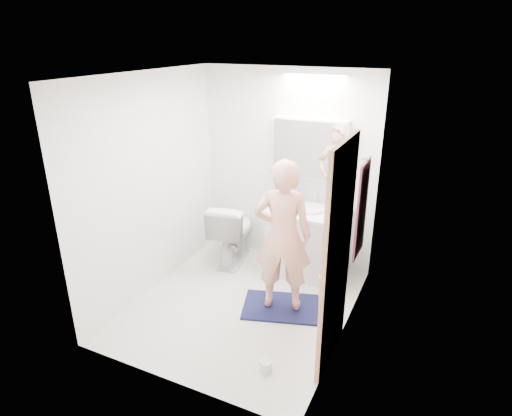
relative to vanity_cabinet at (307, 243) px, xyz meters
The scene contains 23 objects.
floor 1.11m from the vanity_cabinet, 112.36° to the right, with size 2.50×2.50×0.00m, color silver.
ceiling 2.26m from the vanity_cabinet, 112.36° to the right, with size 2.50×2.50×0.00m, color white.
wall_back 0.95m from the vanity_cabinet, 144.32° to the left, with size 2.50×2.50×0.00m, color white.
wall_front 2.39m from the vanity_cabinet, 100.16° to the right, with size 2.50×2.50×0.00m, color white.
wall_left 1.96m from the vanity_cabinet, 147.19° to the right, with size 2.50×2.50×0.00m, color white.
wall_right 1.44m from the vanity_cabinet, 53.93° to the right, with size 2.50×2.50×0.00m, color white.
vanity_cabinet is the anchor object (origin of this frame).
countertop 0.41m from the vanity_cabinet, 90.00° to the right, with size 0.95×0.58×0.04m, color white.
sink_basin 0.45m from the vanity_cabinet, 90.00° to the left, with size 0.36×0.36×0.03m, color white.
faucet 0.56m from the vanity_cabinet, 90.00° to the left, with size 0.02×0.02×0.16m, color #B4B4B8.
medicine_cabinet 1.13m from the vanity_cabinet, 114.79° to the left, with size 0.88×0.14×0.70m, color white.
mirror_panel 1.12m from the vanity_cabinet, 125.89° to the left, with size 0.84×0.01×0.66m, color silver.
toilet 0.97m from the vanity_cabinet, behind, with size 0.46×0.80×0.82m, color white.
bath_rug 0.92m from the vanity_cabinet, 89.56° to the right, with size 0.80×0.55×0.02m, color #16123A.
person 0.96m from the vanity_cabinet, 89.56° to the right, with size 0.59×0.38×1.60m, color #E29E87.
door 1.60m from the vanity_cabinet, 62.55° to the right, with size 0.04×0.80×2.00m, color tan.
door_knob 1.83m from the vanity_cabinet, 68.29° to the right, with size 0.06×0.06×0.06m, color gold.
towel 1.07m from the vanity_cabinet, 31.36° to the right, with size 0.02×0.42×1.00m, color #12243B.
towel_hook 1.46m from the vanity_cabinet, 31.85° to the right, with size 0.02×0.02×0.07m, color silver.
soap_bottle_a 0.65m from the vanity_cabinet, 155.55° to the left, with size 0.08×0.09×0.22m, color #EEE89A.
soap_bottle_b 0.59m from the vanity_cabinet, 138.84° to the left, with size 0.08×0.09×0.19m, color #577EBC.
toothbrush_cup 0.55m from the vanity_cabinet, 33.49° to the left, with size 0.09×0.09×0.08m, color #4271C6.
toilet_paper_roll 1.81m from the vanity_cabinet, 82.32° to the right, with size 0.11×0.11×0.10m, color silver.
Camera 1 is at (1.83, -3.54, 2.73)m, focal length 30.45 mm.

